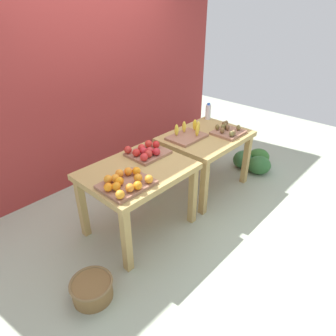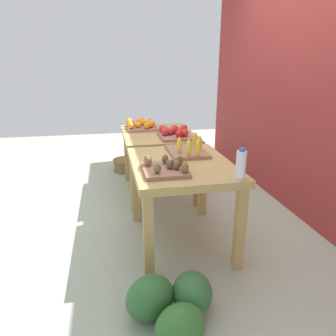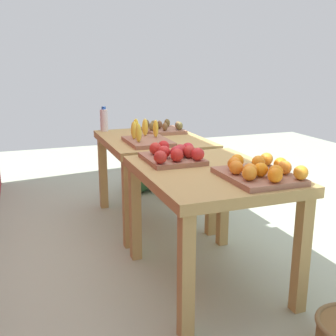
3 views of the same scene
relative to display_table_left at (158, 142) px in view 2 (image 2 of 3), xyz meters
name	(u,v)px [view 2 (image 2 of 3)]	position (x,y,z in m)	size (l,w,h in m)	color
ground_plane	(168,212)	(0.56, 0.00, -0.63)	(8.00, 8.00, 0.00)	#A2AE96
back_wall	(302,63)	(0.56, 1.35, 0.87)	(4.40, 0.12, 3.00)	maroon
display_table_left	(158,142)	(0.00, 0.00, 0.00)	(1.04, 0.80, 0.74)	tan
display_table_right	(181,174)	(1.12, 0.00, 0.00)	(1.04, 0.80, 0.74)	tan
orange_bin	(141,125)	(-0.28, -0.16, 0.15)	(0.45, 0.38, 0.11)	#996850
apple_bin	(175,133)	(0.25, 0.13, 0.15)	(0.41, 0.36, 0.11)	#996850
banana_crate	(188,150)	(0.91, 0.12, 0.14)	(0.44, 0.32, 0.17)	#996850
kiwi_bin	(166,168)	(1.33, -0.17, 0.14)	(0.36, 0.32, 0.10)	#996850
water_bottle	(241,165)	(1.58, 0.31, 0.21)	(0.07, 0.07, 0.22)	silver
watermelon_pile	(173,304)	(2.00, -0.26, -0.50)	(0.62, 0.63, 0.26)	#316A2A
wicker_basket	(125,165)	(-0.86, -0.35, -0.53)	(0.35, 0.35, 0.18)	brown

